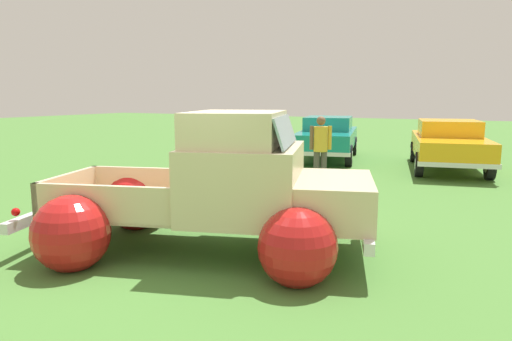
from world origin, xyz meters
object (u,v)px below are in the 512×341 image
vintage_pickup_truck (225,198)px  show_car_1 (448,143)px  show_car_0 (328,136)px  spectator_0 (321,146)px

vintage_pickup_truck → show_car_1: (1.88, 9.18, 0.03)m
show_car_0 → show_car_1: same height
show_car_1 → spectator_0: 4.60m
vintage_pickup_truck → show_car_0: 9.89m
vintage_pickup_truck → spectator_0: bearing=78.5°
show_car_0 → spectator_0: bearing=3.7°
vintage_pickup_truck → show_car_1: 9.37m
vintage_pickup_truck → show_car_1: size_ratio=1.02×
show_car_0 → spectator_0: size_ratio=2.97×
show_car_1 → spectator_0: spectator_0 is taller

